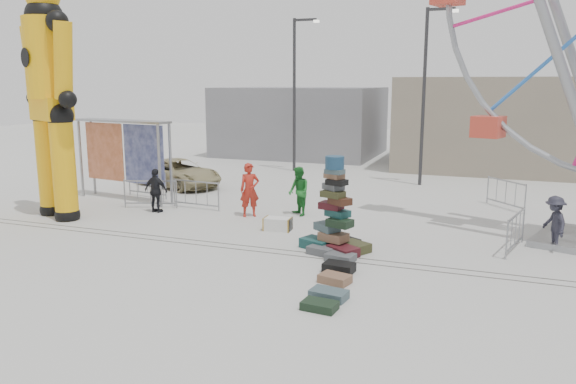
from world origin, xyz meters
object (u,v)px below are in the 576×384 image
(barricade_dummy_c, at_px, (196,195))
(barricade_wheel_back, at_px, (506,194))
(steamer_trunk, at_px, (278,224))
(parked_suv, at_px, (178,173))
(pedestrian_green, at_px, (299,191))
(barricade_dummy_b, at_px, (150,194))
(pedestrian_grey, at_px, (554,223))
(barricade_dummy_a, at_px, (147,184))
(pedestrian_black, at_px, (156,191))
(banner_scaffold, at_px, (123,140))
(lamp_post_left, at_px, (296,87))
(pedestrian_red, at_px, (250,190))
(lamp_post_right, at_px, (426,88))
(crash_test_dummy, at_px, (50,91))
(suitcase_tower, at_px, (335,224))
(barricade_wheel_front, at_px, (515,232))

(barricade_dummy_c, distance_m, barricade_wheel_back, 11.81)
(steamer_trunk, bearing_deg, parked_suv, 137.78)
(pedestrian_green, bearing_deg, barricade_dummy_b, -126.28)
(pedestrian_grey, bearing_deg, barricade_dummy_a, -122.75)
(barricade_wheel_back, bearing_deg, pedestrian_black, -108.04)
(barricade_dummy_a, bearing_deg, barricade_dummy_c, -14.09)
(pedestrian_black, relative_size, pedestrian_grey, 1.04)
(barricade_dummy_c, relative_size, parked_suv, 0.44)
(banner_scaffold, distance_m, steamer_trunk, 8.24)
(lamp_post_left, height_order, banner_scaffold, lamp_post_left)
(steamer_trunk, relative_size, pedestrian_red, 0.46)
(lamp_post_right, distance_m, crash_test_dummy, 15.79)
(barricade_dummy_b, distance_m, pedestrian_grey, 13.98)
(barricade_dummy_b, bearing_deg, pedestrian_green, -9.75)
(lamp_post_right, xyz_separation_m, steamer_trunk, (-3.34, -10.00, -4.28))
(barricade_wheel_back, distance_m, parked_suv, 14.12)
(barricade_dummy_a, bearing_deg, steamer_trunk, -15.40)
(barricade_dummy_a, relative_size, pedestrian_black, 1.22)
(crash_test_dummy, bearing_deg, barricade_dummy_c, 59.73)
(barricade_dummy_a, bearing_deg, lamp_post_left, 77.14)
(pedestrian_red, height_order, pedestrian_green, pedestrian_red)
(barricade_dummy_b, distance_m, parked_suv, 4.52)
(suitcase_tower, relative_size, pedestrian_red, 1.41)
(banner_scaffold, height_order, pedestrian_grey, banner_scaffold)
(suitcase_tower, bearing_deg, pedestrian_black, -172.38)
(lamp_post_left, xyz_separation_m, pedestrian_green, (3.61, -9.80, -3.60))
(banner_scaffold, distance_m, parked_suv, 3.85)
(barricade_wheel_back, bearing_deg, crash_test_dummy, -106.20)
(barricade_wheel_front, distance_m, pedestrian_green, 7.49)
(crash_test_dummy, height_order, barricade_wheel_front, crash_test_dummy)
(barricade_dummy_c, height_order, barricade_wheel_back, same)
(lamp_post_right, height_order, barricade_wheel_back, lamp_post_right)
(barricade_wheel_front, bearing_deg, pedestrian_green, 88.80)
(barricade_wheel_back, relative_size, parked_suv, 0.44)
(barricade_dummy_a, distance_m, parked_suv, 2.57)
(barricade_wheel_front, bearing_deg, pedestrian_grey, -50.72)
(crash_test_dummy, relative_size, parked_suv, 1.85)
(suitcase_tower, relative_size, pedestrian_grey, 1.73)
(barricade_dummy_b, xyz_separation_m, pedestrian_grey, (13.97, -0.62, 0.24))
(barricade_dummy_b, relative_size, pedestrian_black, 1.22)
(barricade_dummy_a, distance_m, barricade_dummy_b, 2.19)
(crash_test_dummy, xyz_separation_m, pedestrian_grey, (16.19, 1.76, -3.64))
(lamp_post_left, distance_m, crash_test_dummy, 13.70)
(barricade_dummy_a, distance_m, barricade_dummy_c, 3.28)
(barricade_dummy_b, xyz_separation_m, barricade_wheel_front, (12.94, -1.11, 0.00))
(barricade_wheel_front, bearing_deg, suitcase_tower, 123.78)
(banner_scaffold, relative_size, pedestrian_grey, 2.91)
(barricade_wheel_back, bearing_deg, barricade_dummy_b, -111.27)
(barricade_dummy_a, distance_m, pedestrian_green, 7.11)
(lamp_post_left, relative_size, suitcase_tower, 2.94)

